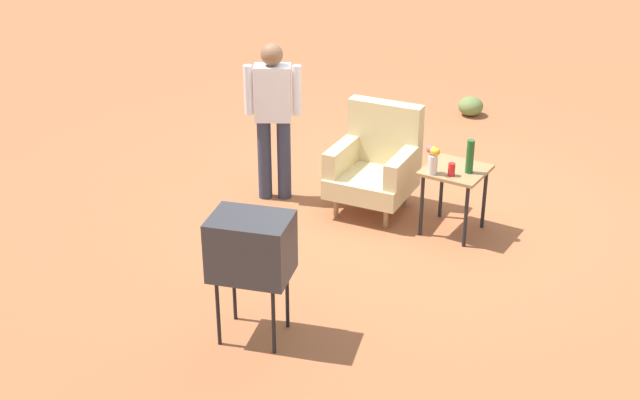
{
  "coord_description": "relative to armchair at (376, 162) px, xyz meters",
  "views": [
    {
      "loc": [
        3.51,
        -7.11,
        3.9
      ],
      "look_at": [
        -0.02,
        -1.36,
        0.65
      ],
      "focal_mm": 48.64,
      "sensor_mm": 36.0,
      "label": 1
    }
  ],
  "objects": [
    {
      "name": "ground_plane",
      "position": [
        0.16,
        0.06,
        -0.5
      ],
      "size": [
        60.0,
        60.0,
        0.0
      ],
      "primitive_type": "plane",
      "color": "#A05B38"
    },
    {
      "name": "armchair",
      "position": [
        0.0,
        0.0,
        0.0
      ],
      "size": [
        0.85,
        0.85,
        1.06
      ],
      "color": "#937047",
      "rests_on": "ground"
    },
    {
      "name": "side_table",
      "position": [
        0.88,
        -0.07,
        0.06
      ],
      "size": [
        0.56,
        0.56,
        0.65
      ],
      "color": "black",
      "rests_on": "ground"
    },
    {
      "name": "tv_on_stand",
      "position": [
        0.28,
        -2.5,
        0.28
      ],
      "size": [
        0.7,
        0.6,
        1.03
      ],
      "color": "black",
      "rests_on": "ground"
    },
    {
      "name": "person_standing",
      "position": [
        -1.0,
        -0.33,
        0.44
      ],
      "size": [
        0.5,
        0.37,
        1.64
      ],
      "color": "#2D3347",
      "rests_on": "ground"
    },
    {
      "name": "bottle_wine_green",
      "position": [
        1.01,
        -0.08,
        0.32
      ],
      "size": [
        0.07,
        0.07,
        0.32
      ],
      "primitive_type": "cylinder",
      "color": "#1E5623",
      "rests_on": "side_table"
    },
    {
      "name": "soda_can_red",
      "position": [
        0.9,
        -0.23,
        0.22
      ],
      "size": [
        0.07,
        0.07,
        0.12
      ],
      "primitive_type": "cylinder",
      "color": "red",
      "rests_on": "side_table"
    },
    {
      "name": "flower_vase",
      "position": [
        0.73,
        -0.28,
        0.3
      ],
      "size": [
        0.15,
        0.09,
        0.27
      ],
      "color": "silver",
      "rests_on": "side_table"
    },
    {
      "name": "shrub_near",
      "position": [
        -0.23,
        3.05,
        -0.37
      ],
      "size": [
        0.32,
        0.32,
        0.25
      ],
      "primitive_type": "ellipsoid",
      "color": "olive",
      "rests_on": "ground"
    }
  ]
}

